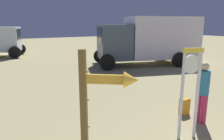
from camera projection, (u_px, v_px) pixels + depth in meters
name	position (u px, v px, depth m)	size (l,w,h in m)	color
standing_clock	(190.00, 84.00, 4.63)	(0.47, 0.22, 2.10)	silver
arrow_sign	(102.00, 102.00, 3.22)	(0.82, 0.67, 2.23)	brown
person_near_clock	(203.00, 90.00, 5.47)	(0.32, 0.32, 1.65)	#BE2D54
backpack	(184.00, 107.00, 6.13)	(0.28, 0.22, 0.48)	gold
box_truck_near	(150.00, 39.00, 13.42)	(6.91, 4.36, 3.02)	white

